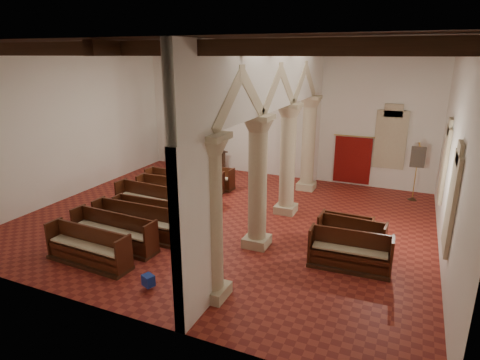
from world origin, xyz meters
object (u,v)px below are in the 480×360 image
at_px(nave_pew_0, 89,252).
at_px(aisle_pew_0, 349,256).
at_px(pipe_organ, 193,142).
at_px(lectern, 222,163).
at_px(processional_banner, 415,181).

relative_size(nave_pew_0, aisle_pew_0, 1.20).
bearing_deg(aisle_pew_0, nave_pew_0, -161.21).
bearing_deg(pipe_organ, lectern, -8.04).
distance_m(processional_banner, aisle_pew_0, 6.84).
height_order(lectern, aisle_pew_0, lectern).
bearing_deg(pipe_organ, processional_banner, -3.33).
xyz_separation_m(pipe_organ, aisle_pew_0, (9.15, -7.28, -1.01)).
bearing_deg(pipe_organ, aisle_pew_0, -38.49).
distance_m(pipe_organ, aisle_pew_0, 11.73).
height_order(processional_banner, nave_pew_0, processional_banner).
height_order(pipe_organ, nave_pew_0, pipe_organ).
xyz_separation_m(pipe_organ, nave_pew_0, (2.35, -9.96, -1.02)).
height_order(lectern, processional_banner, processional_banner).
xyz_separation_m(lectern, aisle_pew_0, (7.33, -7.02, -0.15)).
distance_m(nave_pew_0, aisle_pew_0, 7.31).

